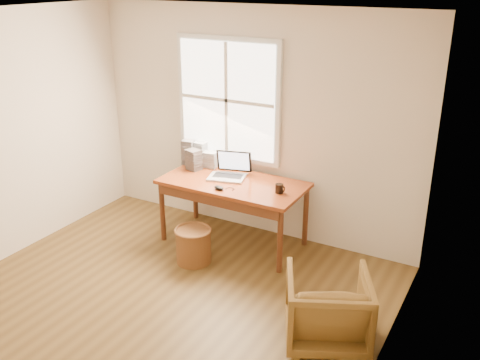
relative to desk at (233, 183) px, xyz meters
The scene contains 11 objects.
room_shell 1.74m from the desk, 90.77° to the right, with size 4.04×4.54×2.64m.
desk is the anchor object (origin of this frame).
armchair 1.97m from the desk, 36.61° to the right, with size 0.67×0.69×0.63m, color brown.
wicker_stool 0.82m from the desk, 104.81° to the right, with size 0.37×0.37×0.37m, color brown.
laptop 0.20m from the desk, 156.78° to the left, with size 0.38×0.39×0.28m, color #B8BCC0, non-canonical shape.
mouse 0.28m from the desk, 94.03° to the right, with size 0.12×0.07×0.04m, color black.
coffee_mug 0.58m from the desk, ahead, with size 0.09×0.09×0.10m, color black.
cd_stack_a 0.71m from the desk, 153.93° to the left, with size 0.14×0.13×0.28m, color silver.
cd_stack_b 0.62m from the desk, 168.90° to the left, with size 0.16×0.14×0.24m, color black.
cd_stack_c 0.80m from the desk, 162.58° to the left, with size 0.13×0.12×0.30m, color gray.
cd_stack_d 0.56m from the desk, 148.83° to the left, with size 0.15×0.14×0.19m, color silver.
Camera 1 is at (2.72, -2.96, 2.93)m, focal length 40.00 mm.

